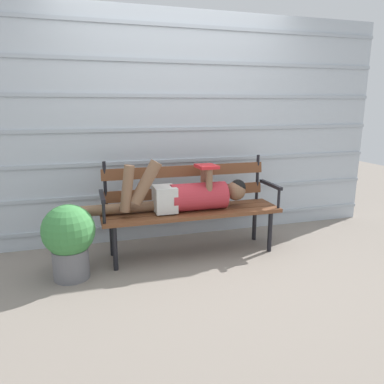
{
  "coord_description": "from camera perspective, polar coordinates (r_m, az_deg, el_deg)",
  "views": [
    {
      "loc": [
        -0.97,
        -3.12,
        1.42
      ],
      "look_at": [
        0.0,
        0.11,
        0.62
      ],
      "focal_mm": 34.11,
      "sensor_mm": 36.0,
      "label": 1
    }
  ],
  "objects": [
    {
      "name": "house_siding",
      "position": [
        3.93,
        -2.41,
        9.86
      ],
      "size": [
        4.74,
        0.08,
        2.37
      ],
      "color": "#B2BCC6",
      "rests_on": "ground"
    },
    {
      "name": "potted_plant",
      "position": [
        3.2,
        -18.67,
        -6.8
      ],
      "size": [
        0.43,
        0.43,
        0.64
      ],
      "color": "slate",
      "rests_on": "ground"
    },
    {
      "name": "ground_plane",
      "position": [
        3.57,
        0.51,
        -10.16
      ],
      "size": [
        12.0,
        12.0,
        0.0
      ],
      "primitive_type": "plane",
      "color": "gray"
    },
    {
      "name": "reclining_person",
      "position": [
        3.45,
        -1.12,
        -0.47
      ],
      "size": [
        1.69,
        0.26,
        0.52
      ],
      "color": "#B72D38"
    },
    {
      "name": "park_bench",
      "position": [
        3.56,
        -0.31,
        -1.74
      ],
      "size": [
        1.72,
        0.46,
        0.92
      ],
      "color": "brown",
      "rests_on": "ground"
    }
  ]
}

